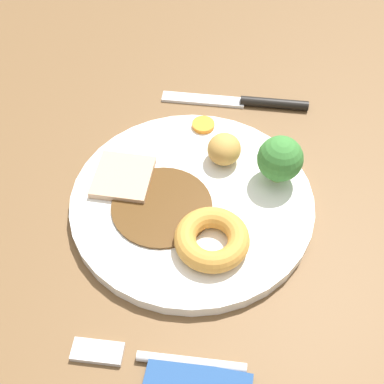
{
  "coord_description": "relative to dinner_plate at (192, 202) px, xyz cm",
  "views": [
    {
      "loc": [
        -36.93,
        -7.61,
        47.91
      ],
      "look_at": [
        -3.54,
        -0.84,
        6.0
      ],
      "focal_mm": 48.7,
      "sensor_mm": 36.0,
      "label": 1
    }
  ],
  "objects": [
    {
      "name": "dinner_plate",
      "position": [
        0.0,
        0.0,
        0.0
      ],
      "size": [
        25.72,
        25.72,
        1.4
      ],
      "primitive_type": "cylinder",
      "color": "white",
      "rests_on": "dining_table"
    },
    {
      "name": "yorkshire_pudding",
      "position": [
        -5.44,
        -3.06,
        1.78
      ],
      "size": [
        7.37,
        7.37,
        2.16
      ],
      "primitive_type": "torus",
      "color": "#C68938",
      "rests_on": "dinner_plate"
    },
    {
      "name": "gravy_pool",
      "position": [
        -1.79,
        2.83,
        0.85
      ],
      "size": [
        10.53,
        10.53,
        0.3
      ],
      "primitive_type": "cylinder",
      "color": "#563819",
      "rests_on": "dinner_plate"
    },
    {
      "name": "broccoli_floret",
      "position": [
        4.5,
        -8.45,
        3.78
      ],
      "size": [
        4.85,
        4.85,
        5.55
      ],
      "color": "#8CB766",
      "rests_on": "dinner_plate"
    },
    {
      "name": "meat_slice_main",
      "position": [
        1.05,
        7.8,
        1.1
      ],
      "size": [
        6.54,
        6.29,
        0.8
      ],
      "primitive_type": "cube",
      "rotation": [
        0.0,
        0.0,
        1.61
      ],
      "color": "tan",
      "rests_on": "dinner_plate"
    },
    {
      "name": "carrot_coin_front",
      "position": [
        10.86,
        0.86,
        0.97
      ],
      "size": [
        2.66,
        2.66,
        0.54
      ],
      "primitive_type": "cylinder",
      "color": "orange",
      "rests_on": "dinner_plate"
    },
    {
      "name": "knife",
      "position": [
        17.37,
        -3.68,
        -0.25
      ],
      "size": [
        2.81,
        18.56,
        1.2
      ],
      "rotation": [
        0.0,
        0.0,
        1.64
      ],
      "color": "black",
      "rests_on": "dining_table"
    },
    {
      "name": "roast_potato_left",
      "position": [
        6.1,
        -2.37,
        2.37
      ],
      "size": [
        3.91,
        3.72,
        3.33
      ],
      "primitive_type": "ellipsoid",
      "rotation": [
        0.0,
        0.0,
        1.57
      ],
      "color": "#BC8C42",
      "rests_on": "dinner_plate"
    },
    {
      "name": "dining_table",
      "position": [
        3.54,
        0.84,
        -2.5
      ],
      "size": [
        120.0,
        84.0,
        3.6
      ],
      "primitive_type": "cube",
      "color": "brown",
      "rests_on": "ground"
    },
    {
      "name": "fork",
      "position": [
        -17.19,
        0.02,
        -0.31
      ],
      "size": [
        2.68,
        15.32,
        0.9
      ],
      "rotation": [
        0.0,
        0.0,
        1.65
      ],
      "color": "silver",
      "rests_on": "dining_table"
    }
  ]
}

